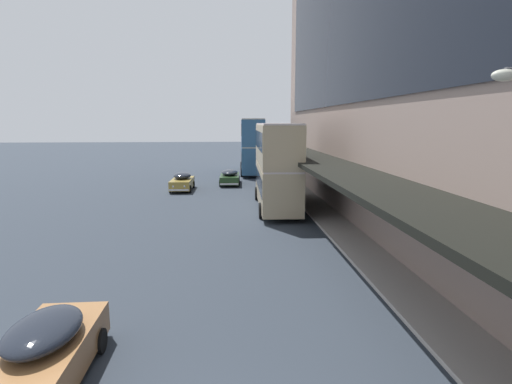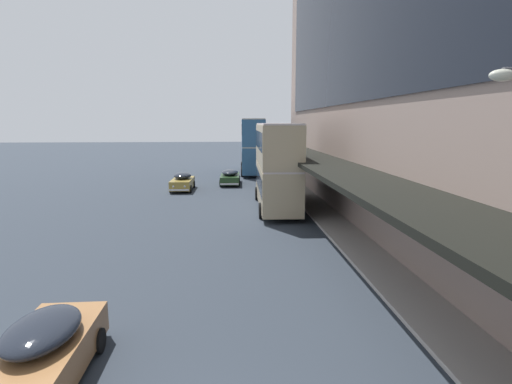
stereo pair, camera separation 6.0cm
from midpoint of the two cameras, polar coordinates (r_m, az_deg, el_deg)
transit_bus_kerbside_front at (r=47.44m, az=-0.48°, el=6.86°), size 3.00×10.37×6.39m
transit_bus_kerbside_rear at (r=27.66m, az=3.04°, el=4.14°), size 2.95×9.54×5.91m
sedan_lead_near at (r=10.90m, az=-28.22°, el=-19.79°), size 1.94×4.59×1.56m
sedan_far_back at (r=39.00m, az=-3.68°, el=2.17°), size 2.04×4.83×1.45m
sedan_lead_mid at (r=36.12m, az=-10.40°, el=1.49°), size 1.97×4.33×1.58m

